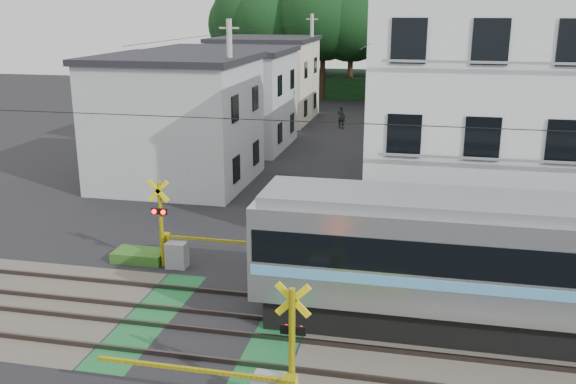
% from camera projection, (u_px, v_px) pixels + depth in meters
% --- Properties ---
extents(ground, '(120.00, 120.00, 0.00)m').
position_uv_depth(ground, '(213.00, 324.00, 17.90)').
color(ground, black).
extents(track_bed, '(120.00, 120.00, 0.14)m').
position_uv_depth(track_bed, '(213.00, 323.00, 17.89)').
color(track_bed, '#47423A').
rests_on(track_bed, ground).
extents(crossing_signal_far, '(4.74, 0.65, 3.09)m').
position_uv_depth(crossing_signal_far, '(175.00, 247.00, 21.65)').
color(crossing_signal_far, '#FFEC0D').
rests_on(crossing_signal_far, ground).
extents(apartment_block, '(10.20, 8.36, 9.30)m').
position_uv_depth(apartment_block, '(510.00, 115.00, 23.77)').
color(apartment_block, white).
rests_on(apartment_block, ground).
extents(houses_row, '(22.07, 31.35, 6.80)m').
position_uv_depth(houses_row, '(345.00, 92.00, 41.26)').
color(houses_row, '#B0B2B5').
rests_on(houses_row, ground).
extents(tree_hill, '(40.00, 14.10, 11.96)m').
position_uv_depth(tree_hill, '(364.00, 31.00, 61.42)').
color(tree_hill, black).
rests_on(tree_hill, ground).
extents(catenary, '(60.00, 5.04, 7.00)m').
position_uv_depth(catenary, '(443.00, 212.00, 15.67)').
color(catenary, '#2D2D33').
rests_on(catenary, ground).
extents(utility_poles, '(7.90, 42.00, 8.00)m').
position_uv_depth(utility_poles, '(317.00, 83.00, 38.56)').
color(utility_poles, '#A5A5A0').
rests_on(utility_poles, ground).
extents(pedestrian, '(0.71, 0.60, 1.67)m').
position_uv_depth(pedestrian, '(341.00, 117.00, 46.32)').
color(pedestrian, black).
rests_on(pedestrian, ground).
extents(weed_patches, '(10.25, 8.80, 0.40)m').
position_uv_depth(weed_patches, '(274.00, 326.00, 17.40)').
color(weed_patches, '#2D5E1E').
rests_on(weed_patches, ground).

